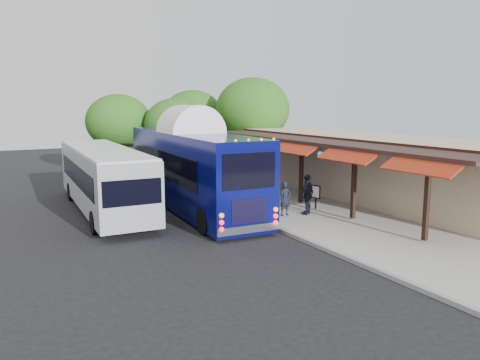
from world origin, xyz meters
TOP-DOWN VIEW (x-y plane):
  - ground at (0.00, 0.00)m, footprint 90.00×90.00m
  - sidewalk at (5.00, 4.00)m, footprint 10.00×40.00m
  - curb at (0.05, 4.00)m, footprint 0.20×40.00m
  - station_shelter at (8.38, 4.00)m, footprint 8.15×20.00m
  - coach_bus at (-1.45, 6.44)m, footprint 3.45×13.38m
  - city_bus at (-5.61, 7.92)m, footprint 3.05×12.04m
  - ped_a at (1.52, 2.16)m, footprint 0.62×0.44m
  - ped_b at (2.14, 6.59)m, footprint 1.04×0.93m
  - ped_c at (2.61, 1.88)m, footprint 1.23×0.96m
  - ped_d at (1.65, 5.34)m, footprint 1.32×0.90m
  - sign_board at (3.66, 2.57)m, footprint 0.13×0.55m
  - tree_left at (1.47, 16.01)m, footprint 4.54×4.54m
  - tree_mid at (4.84, 20.84)m, footprint 5.11×5.11m
  - tree_right at (7.93, 16.18)m, footprint 5.80×5.80m
  - tree_far at (-1.91, 18.94)m, footprint 4.77×4.77m

SIDE VIEW (x-z plane):
  - ground at x=0.00m, z-range 0.00..0.00m
  - sidewalk at x=5.00m, z-range 0.00..0.15m
  - curb at x=0.05m, z-range -0.01..0.15m
  - ped_a at x=1.52m, z-range 0.15..1.77m
  - sign_board at x=3.66m, z-range 0.37..1.58m
  - ped_b at x=2.14m, z-range 0.15..1.92m
  - ped_d at x=1.65m, z-range 0.15..2.02m
  - ped_c at x=2.61m, z-range 0.15..2.10m
  - city_bus at x=-5.61m, z-range 0.17..3.38m
  - station_shelter at x=8.38m, z-range 0.05..3.65m
  - coach_bus at x=-1.45m, z-range 0.16..4.40m
  - tree_left at x=1.47m, z-range 0.97..6.78m
  - tree_far at x=-1.91m, z-range 1.02..7.12m
  - tree_mid at x=4.84m, z-range 1.09..7.63m
  - tree_right at x=7.93m, z-range 1.24..8.66m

